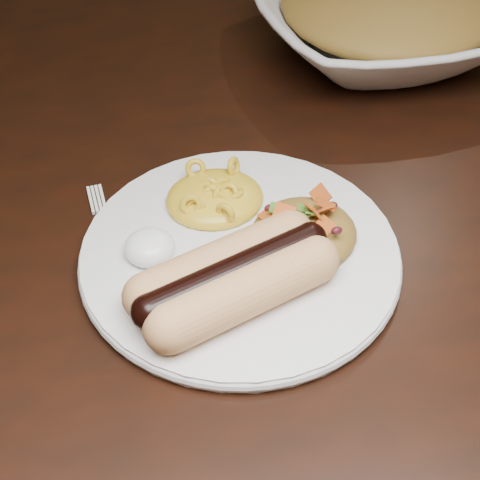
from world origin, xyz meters
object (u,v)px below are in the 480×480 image
object	(u,v)px
fork	(108,249)
serving_bowl	(385,19)
table	(199,258)
plate	(240,255)

from	to	relation	value
fork	serving_bowl	xyz separation A→B (m)	(0.35, 0.23, 0.03)
table	serving_bowl	distance (m)	0.34
table	fork	xyz separation A→B (m)	(-0.09, -0.06, 0.09)
fork	table	bearing A→B (deg)	55.66
fork	serving_bowl	world-z (taller)	serving_bowl
table	fork	distance (m)	0.14
plate	fork	size ratio (longest dim) A/B	1.94
table	serving_bowl	bearing A→B (deg)	33.60
table	serving_bowl	world-z (taller)	serving_bowl
table	fork	bearing A→B (deg)	-145.72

